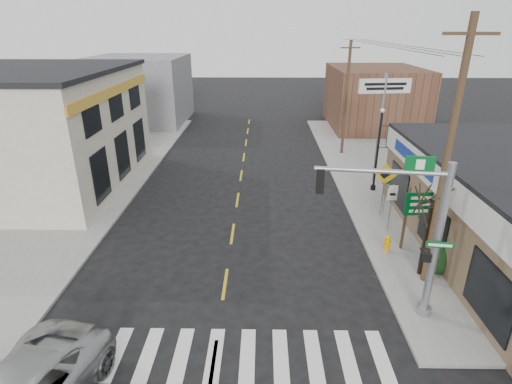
{
  "coord_description": "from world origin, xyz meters",
  "views": [
    {
      "loc": [
        1.41,
        -8.79,
        9.2
      ],
      "look_at": [
        1.15,
        6.49,
        2.8
      ],
      "focal_mm": 28.0,
      "sensor_mm": 36.0,
      "label": 1
    }
  ],
  "objects_px": {
    "fire_hydrant": "(387,243)",
    "dance_center_sign": "(383,102)",
    "lamp_post": "(379,144)",
    "utility_pole_near": "(447,160)",
    "utility_pole_far": "(346,98)",
    "traffic_signal_pole": "(419,226)",
    "guide_sign": "(423,210)",
    "bare_tree": "(434,194)"
  },
  "relations": [
    {
      "from": "fire_hydrant",
      "to": "dance_center_sign",
      "type": "height_order",
      "value": "dance_center_sign"
    },
    {
      "from": "lamp_post",
      "to": "utility_pole_near",
      "type": "relative_size",
      "value": 0.51
    },
    {
      "from": "fire_hydrant",
      "to": "utility_pole_far",
      "type": "xyz_separation_m",
      "value": [
        0.67,
        14.52,
        3.77
      ]
    },
    {
      "from": "traffic_signal_pole",
      "to": "guide_sign",
      "type": "distance_m",
      "value": 4.91
    },
    {
      "from": "traffic_signal_pole",
      "to": "bare_tree",
      "type": "xyz_separation_m",
      "value": [
        1.38,
        2.37,
        0.08
      ]
    },
    {
      "from": "guide_sign",
      "to": "lamp_post",
      "type": "relative_size",
      "value": 0.6
    },
    {
      "from": "utility_pole_far",
      "to": "fire_hydrant",
      "type": "bearing_deg",
      "value": -100.57
    },
    {
      "from": "traffic_signal_pole",
      "to": "dance_center_sign",
      "type": "height_order",
      "value": "dance_center_sign"
    },
    {
      "from": "traffic_signal_pole",
      "to": "dance_center_sign",
      "type": "bearing_deg",
      "value": 87.21
    },
    {
      "from": "guide_sign",
      "to": "fire_hydrant",
      "type": "xyz_separation_m",
      "value": [
        -1.37,
        -0.23,
        -1.45
      ]
    },
    {
      "from": "traffic_signal_pole",
      "to": "dance_center_sign",
      "type": "relative_size",
      "value": 0.85
    },
    {
      "from": "traffic_signal_pole",
      "to": "utility_pole_far",
      "type": "bearing_deg",
      "value": 93.16
    },
    {
      "from": "utility_pole_near",
      "to": "fire_hydrant",
      "type": "bearing_deg",
      "value": 117.13
    },
    {
      "from": "guide_sign",
      "to": "fire_hydrant",
      "type": "bearing_deg",
      "value": -174.75
    },
    {
      "from": "fire_hydrant",
      "to": "utility_pole_near",
      "type": "xyz_separation_m",
      "value": [
        0.84,
        -2.1,
        4.44
      ]
    },
    {
      "from": "traffic_signal_pole",
      "to": "utility_pole_near",
      "type": "height_order",
      "value": "utility_pole_near"
    },
    {
      "from": "dance_center_sign",
      "to": "lamp_post",
      "type": "bearing_deg",
      "value": -110.32
    },
    {
      "from": "bare_tree",
      "to": "lamp_post",
      "type": "bearing_deg",
      "value": 87.17
    },
    {
      "from": "traffic_signal_pole",
      "to": "utility_pole_near",
      "type": "bearing_deg",
      "value": 61.28
    },
    {
      "from": "guide_sign",
      "to": "traffic_signal_pole",
      "type": "bearing_deg",
      "value": -118.76
    },
    {
      "from": "utility_pole_near",
      "to": "traffic_signal_pole",
      "type": "bearing_deg",
      "value": -120.29
    },
    {
      "from": "traffic_signal_pole",
      "to": "utility_pole_near",
      "type": "relative_size",
      "value": 0.59
    },
    {
      "from": "guide_sign",
      "to": "dance_center_sign",
      "type": "bearing_deg",
      "value": 84.0
    },
    {
      "from": "traffic_signal_pole",
      "to": "bare_tree",
      "type": "height_order",
      "value": "traffic_signal_pole"
    },
    {
      "from": "lamp_post",
      "to": "dance_center_sign",
      "type": "height_order",
      "value": "dance_center_sign"
    },
    {
      "from": "traffic_signal_pole",
      "to": "guide_sign",
      "type": "bearing_deg",
      "value": 72.66
    },
    {
      "from": "traffic_signal_pole",
      "to": "lamp_post",
      "type": "distance_m",
      "value": 11.24
    },
    {
      "from": "fire_hydrant",
      "to": "lamp_post",
      "type": "height_order",
      "value": "lamp_post"
    },
    {
      "from": "guide_sign",
      "to": "bare_tree",
      "type": "relative_size",
      "value": 0.67
    },
    {
      "from": "bare_tree",
      "to": "utility_pole_near",
      "type": "relative_size",
      "value": 0.46
    },
    {
      "from": "dance_center_sign",
      "to": "utility_pole_far",
      "type": "relative_size",
      "value": 0.8
    },
    {
      "from": "bare_tree",
      "to": "utility_pole_far",
      "type": "xyz_separation_m",
      "value": [
        -0.15,
        16.19,
        0.78
      ]
    },
    {
      "from": "lamp_post",
      "to": "bare_tree",
      "type": "height_order",
      "value": "lamp_post"
    },
    {
      "from": "guide_sign",
      "to": "dance_center_sign",
      "type": "xyz_separation_m",
      "value": [
        0.22,
        8.25,
        3.09
      ]
    },
    {
      "from": "utility_pole_far",
      "to": "traffic_signal_pole",
      "type": "bearing_deg",
      "value": -101.72
    },
    {
      "from": "fire_hydrant",
      "to": "lamp_post",
      "type": "bearing_deg",
      "value": 79.92
    },
    {
      "from": "guide_sign",
      "to": "lamp_post",
      "type": "xyz_separation_m",
      "value": [
        -0.12,
        6.81,
        0.95
      ]
    },
    {
      "from": "fire_hydrant",
      "to": "dance_center_sign",
      "type": "relative_size",
      "value": 0.12
    },
    {
      "from": "utility_pole_far",
      "to": "guide_sign",
      "type": "bearing_deg",
      "value": -95.12
    },
    {
      "from": "traffic_signal_pole",
      "to": "guide_sign",
      "type": "relative_size",
      "value": 1.92
    },
    {
      "from": "guide_sign",
      "to": "lamp_post",
      "type": "distance_m",
      "value": 6.88
    },
    {
      "from": "bare_tree",
      "to": "utility_pole_near",
      "type": "height_order",
      "value": "utility_pole_near"
    }
  ]
}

